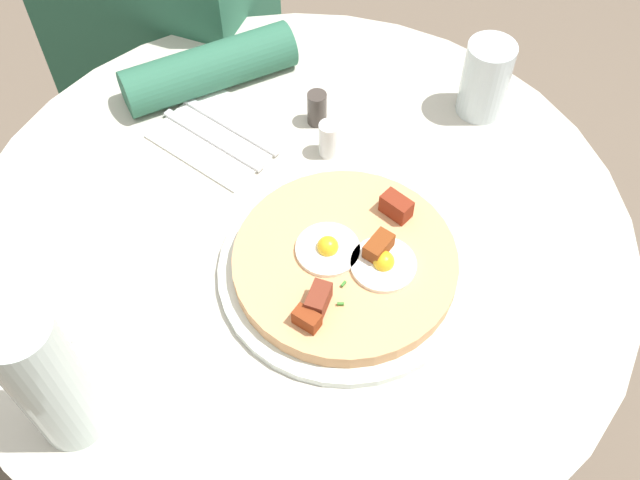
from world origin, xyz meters
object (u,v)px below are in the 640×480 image
at_px(person_seated, 173,81).
at_px(water_bottle, 48,379).
at_px(pizza_plate, 345,269).
at_px(dining_table, 300,296).
at_px(salt_shaker, 329,139).
at_px(bread_plate, 47,283).
at_px(water_glass, 485,79).
at_px(fork, 230,125).
at_px(pepper_shaker, 317,108).
at_px(knife, 213,140).
at_px(breakfast_pizza, 346,261).

height_order(person_seated, water_bottle, person_seated).
bearing_deg(pizza_plate, water_bottle, -125.96).
distance_m(dining_table, salt_shaker, 0.24).
height_order(pizza_plate, bread_plate, pizza_plate).
bearing_deg(water_bottle, person_seated, 112.49).
distance_m(dining_table, water_glass, 0.41).
height_order(fork, water_bottle, water_bottle).
bearing_deg(pizza_plate, water_glass, 75.78).
bearing_deg(water_glass, fork, -152.84).
distance_m(bread_plate, fork, 0.34).
distance_m(water_glass, pepper_shaker, 0.24).
distance_m(person_seated, knife, 0.45).
bearing_deg(knife, dining_table, 166.50).
relative_size(bread_plate, knife, 1.05).
bearing_deg(person_seated, dining_table, -42.66).
bearing_deg(fork, knife, 90.00).
height_order(bread_plate, fork, bread_plate).
distance_m(breakfast_pizza, salt_shaker, 0.20).
xyz_separation_m(breakfast_pizza, pepper_shaker, (-0.13, 0.23, 0.00)).
xyz_separation_m(fork, salt_shaker, (0.15, 0.01, 0.02)).
bearing_deg(fork, bread_plate, 89.89).
bearing_deg(breakfast_pizza, fork, 144.12).
bearing_deg(dining_table, pepper_shaker, 103.26).
bearing_deg(fork, salt_shaker, -160.92).
height_order(person_seated, pizza_plate, person_seated).
distance_m(pizza_plate, water_glass, 0.35).
distance_m(person_seated, pizza_plate, 0.70).
height_order(water_bottle, pepper_shaker, water_bottle).
relative_size(dining_table, fork, 4.88).
xyz_separation_m(water_bottle, pepper_shaker, (0.08, 0.52, -0.08)).
distance_m(pizza_plate, bread_plate, 0.37).
distance_m(breakfast_pizza, pepper_shaker, 0.26).
bearing_deg(breakfast_pizza, knife, 150.93).
xyz_separation_m(pizza_plate, fork, (-0.24, 0.17, 0.00)).
bearing_deg(pepper_shaker, water_bottle, -98.99).
height_order(dining_table, pepper_shaker, pepper_shaker).
distance_m(salt_shaker, pepper_shaker, 0.06).
xyz_separation_m(breakfast_pizza, salt_shaker, (-0.09, 0.18, 0.00)).
distance_m(knife, water_glass, 0.39).
distance_m(dining_table, knife, 0.26).
relative_size(dining_table, salt_shaker, 16.29).
distance_m(breakfast_pizza, water_bottle, 0.36).
xyz_separation_m(dining_table, water_bottle, (-0.13, -0.33, 0.28)).
bearing_deg(fork, pizza_plate, 160.31).
xyz_separation_m(bread_plate, salt_shaker, (0.24, 0.33, 0.02)).
height_order(dining_table, breakfast_pizza, breakfast_pizza).
distance_m(dining_table, pizza_plate, 0.20).
height_order(fork, water_glass, water_glass).
height_order(water_bottle, salt_shaker, water_bottle).
height_order(dining_table, person_seated, person_seated).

